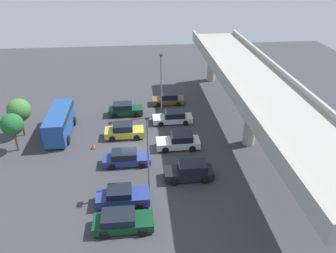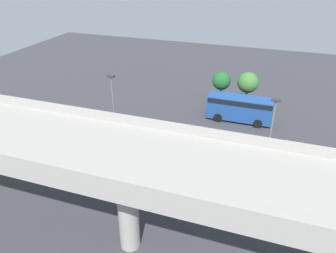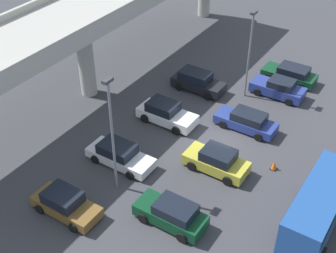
# 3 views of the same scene
# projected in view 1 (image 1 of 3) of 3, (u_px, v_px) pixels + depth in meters

# --- Properties ---
(ground_plane) EXTENTS (84.92, 84.92, 0.00)m
(ground_plane) POSITION_uv_depth(u_px,v_px,m) (134.00, 149.00, 35.36)
(ground_plane) COLOR #38383D
(highway_overpass) EXTENTS (40.96, 6.49, 8.08)m
(highway_overpass) POSITION_uv_depth(u_px,v_px,m) (256.00, 88.00, 33.22)
(highway_overpass) COLOR #9E9B93
(highway_overpass) RESTS_ON ground_plane
(parked_car_0) EXTENTS (2.09, 4.42, 1.57)m
(parked_car_0) POSITION_uv_depth(u_px,v_px,m) (168.00, 99.00, 45.27)
(parked_car_0) COLOR brown
(parked_car_0) RESTS_ON ground_plane
(parked_car_1) EXTENTS (2.06, 4.41, 1.61)m
(parked_car_1) POSITION_uv_depth(u_px,v_px,m) (125.00, 109.00, 42.31)
(parked_car_1) COLOR #0C381E
(parked_car_1) RESTS_ON ground_plane
(parked_car_2) EXTENTS (2.12, 4.88, 1.52)m
(parked_car_2) POSITION_uv_depth(u_px,v_px,m) (173.00, 117.00, 40.49)
(parked_car_2) COLOR silver
(parked_car_2) RESTS_ON ground_plane
(parked_car_3) EXTENTS (2.12, 4.40, 1.69)m
(parked_car_3) POSITION_uv_depth(u_px,v_px,m) (124.00, 131.00, 37.35)
(parked_car_3) COLOR gold
(parked_car_3) RESTS_ON ground_plane
(parked_car_4) EXTENTS (2.16, 4.67, 1.66)m
(parked_car_4) POSITION_uv_depth(u_px,v_px,m) (179.00, 141.00, 35.35)
(parked_car_4) COLOR silver
(parked_car_4) RESTS_ON ground_plane
(parked_car_5) EXTENTS (1.98, 4.72, 1.49)m
(parked_car_5) POSITION_uv_depth(u_px,v_px,m) (126.00, 158.00, 32.70)
(parked_car_5) COLOR navy
(parked_car_5) RESTS_ON ground_plane
(parked_car_6) EXTENTS (2.09, 4.55, 1.67)m
(parked_car_6) POSITION_uv_depth(u_px,v_px,m) (190.00, 171.00, 30.64)
(parked_car_6) COLOR black
(parked_car_6) RESTS_ON ground_plane
(parked_car_7) EXTENTS (2.09, 4.48, 1.55)m
(parked_car_7) POSITION_uv_depth(u_px,v_px,m) (122.00, 196.00, 27.66)
(parked_car_7) COLOR navy
(parked_car_7) RESTS_ON ground_plane
(parked_car_8) EXTENTS (2.18, 4.66, 1.45)m
(parked_car_8) POSITION_uv_depth(u_px,v_px,m) (122.00, 221.00, 25.20)
(parked_car_8) COLOR #0C381E
(parked_car_8) RESTS_ON ground_plane
(shuttle_bus) EXTENTS (7.33, 2.57, 2.91)m
(shuttle_bus) POSITION_uv_depth(u_px,v_px,m) (60.00, 121.00, 37.42)
(shuttle_bus) COLOR #1E478C
(shuttle_bus) RESTS_ON ground_plane
(lamp_post_near_aisle) EXTENTS (0.70, 0.35, 8.17)m
(lamp_post_near_aisle) POSITION_uv_depth(u_px,v_px,m) (161.00, 81.00, 40.17)
(lamp_post_near_aisle) COLOR slate
(lamp_post_near_aisle) RESTS_ON ground_plane
(lamp_post_mid_lot) EXTENTS (0.70, 0.35, 7.51)m
(lamp_post_mid_lot) POSITION_uv_depth(u_px,v_px,m) (148.00, 148.00, 27.38)
(lamp_post_mid_lot) COLOR slate
(lamp_post_mid_lot) RESTS_ON ground_plane
(tree_front_left) EXTENTS (2.59, 2.59, 4.53)m
(tree_front_left) POSITION_uv_depth(u_px,v_px,m) (19.00, 110.00, 36.52)
(tree_front_left) COLOR brown
(tree_front_left) RESTS_ON ground_plane
(tree_front_centre) EXTENTS (2.32, 2.32, 4.30)m
(tree_front_centre) POSITION_uv_depth(u_px,v_px,m) (12.00, 125.00, 33.76)
(tree_front_centre) COLOR brown
(tree_front_centre) RESTS_ON ground_plane
(traffic_cone) EXTENTS (0.44, 0.44, 0.70)m
(traffic_cone) POSITION_uv_depth(u_px,v_px,m) (93.00, 146.00, 35.38)
(traffic_cone) COLOR black
(traffic_cone) RESTS_ON ground_plane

